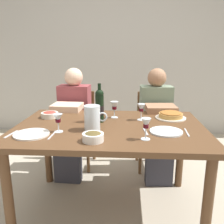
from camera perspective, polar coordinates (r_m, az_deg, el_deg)
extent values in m
plane|color=#B2A893|center=(2.27, -0.52, -21.89)|extent=(8.00, 8.00, 0.00)
cube|color=#B2ADA3|center=(3.94, 1.76, 15.24)|extent=(8.00, 0.10, 2.80)
cube|color=brown|center=(1.93, -0.57, -3.86)|extent=(1.50, 1.00, 0.04)
cylinder|color=brown|center=(1.89, -23.39, -18.19)|extent=(0.07, 0.07, 0.72)
cylinder|color=brown|center=(1.80, 21.65, -19.96)|extent=(0.07, 0.07, 0.72)
cylinder|color=brown|center=(2.58, -15.01, -8.53)|extent=(0.07, 0.07, 0.72)
cylinder|color=brown|center=(2.51, 15.87, -9.27)|extent=(0.07, 0.07, 0.72)
cylinder|color=black|center=(2.00, -2.95, 0.79)|extent=(0.07, 0.07, 0.23)
sphere|color=black|center=(1.98, -3.00, 4.32)|extent=(0.07, 0.07, 0.07)
cylinder|color=black|center=(1.97, -3.01, 5.68)|extent=(0.03, 0.03, 0.08)
cylinder|color=black|center=(2.00, -2.95, 0.47)|extent=(0.07, 0.07, 0.08)
cylinder|color=silver|center=(1.80, -4.71, -1.40)|extent=(0.12, 0.12, 0.19)
cylinder|color=silver|center=(1.81, -4.69, -2.44)|extent=(0.11, 0.11, 0.11)
torus|color=silver|center=(1.79, -2.24, -1.16)|extent=(0.07, 0.01, 0.07)
cylinder|color=silver|center=(2.19, 13.68, -1.32)|extent=(0.27, 0.27, 0.01)
cylinder|color=#C18E47|center=(2.19, 13.71, -0.75)|extent=(0.21, 0.21, 0.03)
ellipsoid|color=#9E6028|center=(2.18, 13.75, -0.16)|extent=(0.19, 0.19, 0.02)
cylinder|color=silver|center=(2.22, -14.50, -0.68)|extent=(0.15, 0.15, 0.05)
ellipsoid|color=#B2382D|center=(2.22, -14.53, -0.28)|extent=(0.12, 0.12, 0.03)
cylinder|color=white|center=(1.60, -4.49, -5.98)|extent=(0.14, 0.14, 0.05)
ellipsoid|color=brown|center=(1.60, -4.50, -5.34)|extent=(0.12, 0.12, 0.04)
cylinder|color=silver|center=(2.15, 0.57, -1.27)|extent=(0.06, 0.06, 0.00)
cylinder|color=silver|center=(2.14, 0.57, -0.34)|extent=(0.01, 0.01, 0.07)
cone|color=silver|center=(2.13, 0.57, 1.52)|extent=(0.07, 0.07, 0.07)
cylinder|color=#470A14|center=(2.13, 0.57, 0.98)|extent=(0.04, 0.04, 0.03)
cylinder|color=silver|center=(1.65, 7.92, -6.36)|extent=(0.06, 0.06, 0.00)
cylinder|color=silver|center=(1.64, 7.97, -5.08)|extent=(0.01, 0.01, 0.07)
cone|color=silver|center=(1.62, 8.06, -2.67)|extent=(0.07, 0.07, 0.07)
cylinder|color=#470A14|center=(1.62, 8.04, -3.33)|extent=(0.04, 0.04, 0.02)
cylinder|color=silver|center=(2.09, 6.86, -1.83)|extent=(0.06, 0.06, 0.00)
cylinder|color=silver|center=(2.08, 6.89, -0.84)|extent=(0.01, 0.01, 0.07)
cone|color=silver|center=(2.07, 6.95, 1.01)|extent=(0.07, 0.07, 0.07)
cylinder|color=#470A14|center=(2.07, 6.93, 0.49)|extent=(0.04, 0.04, 0.02)
cylinder|color=silver|center=(1.82, -12.50, -4.55)|extent=(0.06, 0.06, 0.00)
cylinder|color=silver|center=(1.81, -12.56, -3.47)|extent=(0.01, 0.01, 0.07)
cone|color=silver|center=(1.79, -12.68, -1.46)|extent=(0.07, 0.07, 0.06)
cylinder|color=#470A14|center=(1.80, -12.65, -2.01)|extent=(0.04, 0.04, 0.02)
cylinder|color=white|center=(1.81, -18.51, -4.99)|extent=(0.25, 0.25, 0.01)
cylinder|color=silver|center=(1.81, 12.68, -4.53)|extent=(0.24, 0.24, 0.01)
cube|color=silver|center=(1.87, -22.77, -4.86)|extent=(0.04, 0.16, 0.00)
cube|color=silver|center=(1.76, -13.95, -5.32)|extent=(0.01, 0.18, 0.00)
cube|color=silver|center=(1.85, 17.29, -4.63)|extent=(0.02, 0.18, 0.00)
cube|color=silver|center=(1.80, 7.93, -4.60)|extent=(0.03, 0.16, 0.00)
cube|color=brown|center=(2.85, -8.41, -3.83)|extent=(0.42, 0.42, 0.02)
cube|color=brown|center=(2.96, -7.62, 1.14)|extent=(0.36, 0.05, 0.40)
cylinder|color=brown|center=(2.83, -12.51, -9.24)|extent=(0.04, 0.04, 0.45)
cylinder|color=brown|center=(2.74, -5.69, -9.77)|extent=(0.04, 0.04, 0.45)
cylinder|color=brown|center=(3.13, -10.45, -6.80)|extent=(0.04, 0.04, 0.45)
cylinder|color=brown|center=(3.04, -4.29, -7.18)|extent=(0.04, 0.04, 0.45)
cube|color=#8E3D42|center=(2.74, -8.78, 1.08)|extent=(0.35, 0.22, 0.50)
sphere|color=beige|center=(2.68, -9.06, 8.17)|extent=(0.20, 0.20, 0.20)
cube|color=#33333D|center=(2.64, -9.68, -5.17)|extent=(0.33, 0.40, 0.14)
cube|color=#33333D|center=(2.61, -10.38, -11.86)|extent=(0.28, 0.14, 0.40)
cube|color=beige|center=(2.46, -10.59, 1.17)|extent=(0.30, 0.26, 0.06)
cube|color=brown|center=(2.80, 9.94, -4.18)|extent=(0.42, 0.42, 0.02)
cube|color=brown|center=(2.92, 9.52, 0.89)|extent=(0.36, 0.05, 0.40)
cylinder|color=brown|center=(2.71, 6.72, -10.08)|extent=(0.04, 0.04, 0.45)
cylinder|color=brown|center=(2.77, 13.83, -9.87)|extent=(0.04, 0.04, 0.45)
cylinder|color=brown|center=(3.02, 6.01, -7.41)|extent=(0.04, 0.04, 0.45)
cylinder|color=brown|center=(3.07, 12.38, -7.28)|extent=(0.04, 0.04, 0.45)
cube|color=gray|center=(2.70, 10.26, 0.80)|extent=(0.35, 0.22, 0.50)
sphere|color=#9E7051|center=(2.64, 10.60, 7.99)|extent=(0.20, 0.20, 0.20)
cube|color=#33333D|center=(2.59, 10.73, -5.59)|extent=(0.33, 0.40, 0.14)
cube|color=#33333D|center=(2.56, 11.05, -12.43)|extent=(0.28, 0.14, 0.40)
cube|color=#9E7051|center=(2.41, 11.46, 0.84)|extent=(0.30, 0.26, 0.06)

